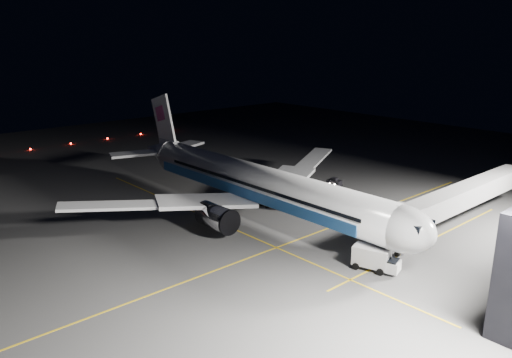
{
  "coord_description": "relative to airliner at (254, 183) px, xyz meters",
  "views": [
    {
      "loc": [
        52.95,
        -47.79,
        26.23
      ],
      "look_at": [
        -0.41,
        -0.28,
        6.0
      ],
      "focal_mm": 35.0,
      "sensor_mm": 36.0,
      "label": 1
    }
  ],
  "objects": [
    {
      "name": "guide_line_cross",
      "position": [
        1.08,
        -6.0,
        -5.16
      ],
      "size": [
        70.0,
        0.25,
        0.01
      ],
      "primitive_type": "cube",
      "color": "gold",
      "rests_on": "ground"
    },
    {
      "name": "guide_line_side",
      "position": [
        23.08,
        10.0,
        -5.16
      ],
      "size": [
        0.25,
        40.0,
        0.01
      ],
      "primitive_type": "cube",
      "color": "gold",
      "rests_on": "ground"
    },
    {
      "name": "baggage_tug",
      "position": [
        -1.6,
        20.83,
        -4.34
      ],
      "size": [
        2.79,
        2.41,
        1.79
      ],
      "rotation": [
        0.0,
        0.0,
        0.2
      ],
      "color": "black",
      "rests_on": "ground"
    },
    {
      "name": "ground",
      "position": [
        1.08,
        0.0,
        -5.16
      ],
      "size": [
        200.0,
        200.0,
        0.0
      ],
      "primitive_type": "plane",
      "color": "#4C4C4F",
      "rests_on": "ground"
    },
    {
      "name": "service_truck",
      "position": [
        23.41,
        -1.85,
        -3.69
      ],
      "size": [
        5.77,
        3.65,
        2.76
      ],
      "rotation": [
        0.0,
        0.0,
        0.3
      ],
      "color": "silver",
      "rests_on": "ground"
    },
    {
      "name": "safety_cone_b",
      "position": [
        -1.89,
        10.74,
        -4.83
      ],
      "size": [
        0.44,
        0.44,
        0.66
      ],
      "primitive_type": "cone",
      "color": "#DD5E09",
      "rests_on": "ground"
    },
    {
      "name": "jet_bridge",
      "position": [
        23.08,
        18.06,
        -0.58
      ],
      "size": [
        3.6,
        34.4,
        6.3
      ],
      "color": "#B2B2B7",
      "rests_on": "ground"
    },
    {
      "name": "taxiway_lights",
      "position": [
        -70.92,
        0.0,
        -4.94
      ],
      "size": [
        0.44,
        60.44,
        0.44
      ],
      "color": "#FF140A",
      "rests_on": "ground"
    },
    {
      "name": "guide_line_main",
      "position": [
        11.08,
        0.0,
        -5.16
      ],
      "size": [
        0.25,
        80.0,
        0.01
      ],
      "primitive_type": "cube",
      "color": "gold",
      "rests_on": "ground"
    },
    {
      "name": "safety_cone_c",
      "position": [
        -6.92,
        12.32,
        -4.89
      ],
      "size": [
        0.36,
        0.36,
        0.54
      ],
      "primitive_type": "cone",
      "color": "#DD5E09",
      "rests_on": "ground"
    },
    {
      "name": "safety_cone_a",
      "position": [
        6.47,
        6.91,
        -4.83
      ],
      "size": [
        0.45,
        0.45,
        0.68
      ],
      "primitive_type": "cone",
      "color": "#DD5E09",
      "rests_on": "ground"
    },
    {
      "name": "airliner",
      "position": [
        0.0,
        0.0,
        0.0
      ],
      "size": [
        61.48,
        54.22,
        16.64
      ],
      "color": "silver",
      "rests_on": "ground"
    }
  ]
}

